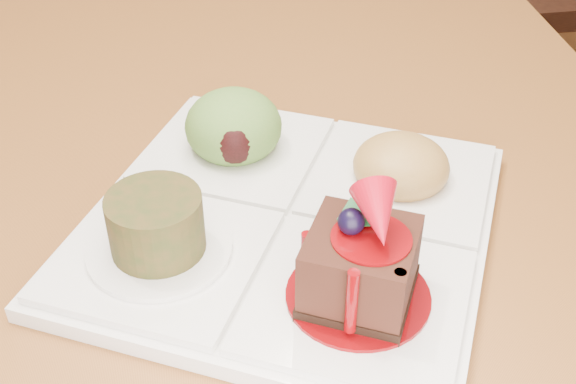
{
  "coord_description": "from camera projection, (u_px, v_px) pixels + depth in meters",
  "views": [
    {
      "loc": [
        0.14,
        -1.14,
        1.08
      ],
      "look_at": [
        0.18,
        -0.75,
        0.79
      ],
      "focal_mm": 45.0,
      "sensor_mm": 36.0,
      "label": 1
    }
  ],
  "objects": [
    {
      "name": "ground",
      "position": [
        172.0,
        281.0,
        1.55
      ],
      "size": [
        6.0,
        6.0,
        0.0
      ],
      "primitive_type": "plane",
      "color": "#542D18"
    },
    {
      "name": "sampler_plate",
      "position": [
        288.0,
        204.0,
        0.5
      ],
      "size": [
        0.36,
        0.36,
        0.1
      ],
      "rotation": [
        0.0,
        0.0,
        -0.41
      ],
      "color": "white",
      "rests_on": "dining_table"
    }
  ]
}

